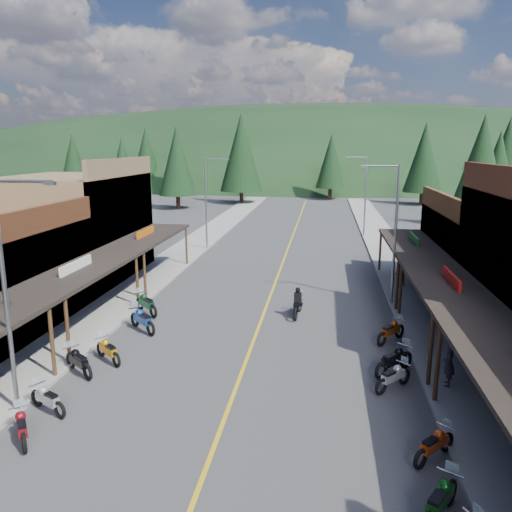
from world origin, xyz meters
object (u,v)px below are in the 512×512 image
at_px(bike_west_4, 22,425).
at_px(rider_on_bike, 298,304).
at_px(shop_east_3, 498,253).
at_px(bike_east_5, 435,444).
at_px(pine_1, 177,156).
at_px(bike_east_7, 394,359).
at_px(streetlight_0, 8,288).
at_px(bike_west_9, 146,303).
at_px(bike_east_4, 440,499).
at_px(pine_10, 177,162).
at_px(pine_2, 241,152).
at_px(streetlight_1, 208,199).
at_px(pedestrian_east_b, 400,274).
at_px(bike_west_6, 78,360).
at_px(streetlight_2, 393,228).
at_px(bike_east_8, 391,330).
at_px(pine_0, 73,161).
at_px(pine_11, 481,163).
at_px(streetlight_3, 364,193).
at_px(bike_east_6, 393,376).
at_px(pine_3, 331,161).
at_px(shop_west_3, 74,228).
at_px(bike_west_7, 108,349).
at_px(pine_4, 424,158).
at_px(pedestrian_east_a, 449,363).
at_px(pine_9, 498,168).
at_px(bike_west_5, 47,398).
at_px(bike_west_8, 142,319).
at_px(pine_8, 123,170).
at_px(pine_5, 508,152).

height_order(bike_west_4, rider_on_bike, rider_on_bike).
bearing_deg(shop_east_3, bike_east_5, -111.89).
relative_size(pine_1, bike_east_7, 5.57).
distance_m(streetlight_0, bike_west_9, 11.19).
height_order(bike_east_4, rider_on_bike, rider_on_bike).
height_order(pine_10, bike_west_9, pine_10).
height_order(pine_2, bike_east_4, pine_2).
bearing_deg(bike_west_9, pine_1, 58.93).
bearing_deg(shop_east_3, streetlight_1, 152.67).
bearing_deg(pedestrian_east_b, bike_east_7, 55.91).
bearing_deg(bike_west_6, bike_east_5, -68.73).
relative_size(streetlight_2, bike_east_8, 3.84).
relative_size(pine_0, pine_11, 0.89).
distance_m(shop_east_3, streetlight_3, 19.99).
distance_m(pine_11, bike_east_6, 43.43).
xyz_separation_m(pine_0, pine_3, (44.00, 4.00, 0.00)).
height_order(shop_west_3, pine_2, pine_2).
bearing_deg(bike_west_7, shop_east_3, -16.37).
relative_size(streetlight_0, pine_10, 0.69).
xyz_separation_m(streetlight_3, bike_east_8, (-0.59, -27.77, -3.87)).
height_order(shop_west_3, pine_4, pine_4).
bearing_deg(streetlight_3, pedestrian_east_a, -88.32).
relative_size(bike_west_6, bike_east_6, 1.08).
bearing_deg(bike_west_6, bike_east_7, -44.00).
bearing_deg(streetlight_3, bike_east_6, -91.93).
distance_m(pine_10, bike_east_7, 56.87).
bearing_deg(pine_4, pine_10, -164.48).
bearing_deg(pine_4, bike_west_4, -109.50).
relative_size(pine_9, pedestrian_east_b, 6.89).
bearing_deg(shop_west_3, streetlight_0, -68.45).
xyz_separation_m(pine_2, bike_west_9, (3.68, -53.50, -7.34)).
relative_size(bike_west_5, bike_west_8, 0.84).
xyz_separation_m(bike_west_7, pedestrian_east_a, (13.66, -0.54, 0.47)).
height_order(streetlight_2, bike_east_7, streetlight_2).
relative_size(streetlight_2, pine_11, 0.65).
relative_size(shop_west_3, bike_west_6, 5.18).
distance_m(bike_west_9, bike_east_4, 18.55).
height_order(bike_west_8, pedestrian_east_b, pedestrian_east_b).
bearing_deg(bike_east_6, shop_east_3, 104.80).
relative_size(streetlight_0, pedestrian_east_b, 5.11).
relative_size(pine_8, bike_east_8, 4.80).
distance_m(bike_west_8, bike_east_8, 11.97).
bearing_deg(streetlight_1, bike_east_8, -56.04).
bearing_deg(bike_east_7, bike_west_6, -127.89).
relative_size(pine_5, bike_west_9, 6.14).
xyz_separation_m(bike_west_6, bike_west_9, (0.12, 7.42, 0.05)).
bearing_deg(rider_on_bike, pine_3, 93.45).
distance_m(bike_west_4, bike_west_8, 9.55).
distance_m(pine_0, pine_10, 25.06).
bearing_deg(streetlight_1, rider_on_bike, -62.22).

